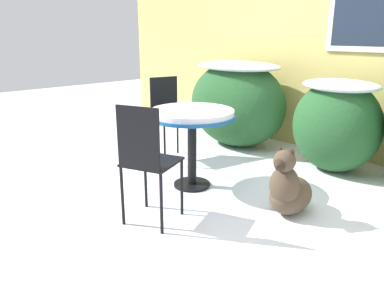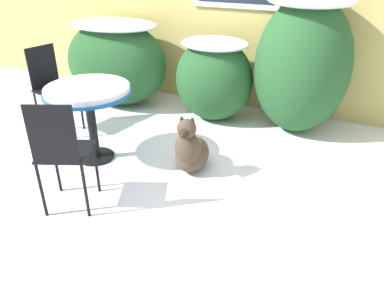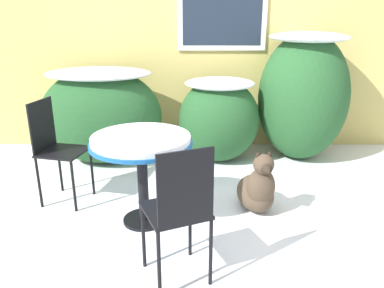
% 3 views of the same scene
% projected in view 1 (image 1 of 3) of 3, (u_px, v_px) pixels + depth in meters
% --- Properties ---
extents(ground_plane, '(16.00, 16.00, 0.00)m').
position_uv_depth(ground_plane, '(206.00, 205.00, 3.23)').
color(ground_plane, white).
extents(house_wall, '(8.00, 0.10, 2.89)m').
position_uv_depth(house_wall, '(345.00, 30.00, 4.24)').
color(house_wall, tan).
rests_on(house_wall, ground_plane).
extents(shrub_left, '(1.37, 0.96, 1.09)m').
position_uv_depth(shrub_left, '(237.00, 101.00, 4.83)').
color(shrub_left, '#235128').
rests_on(shrub_left, ground_plane).
extents(shrub_middle, '(0.93, 0.78, 0.98)m').
position_uv_depth(shrub_middle, '(336.00, 123.00, 3.92)').
color(shrub_middle, '#235128').
rests_on(shrub_middle, ground_plane).
extents(patio_table, '(0.81, 0.81, 0.75)m').
position_uv_depth(patio_table, '(192.00, 121.00, 3.47)').
color(patio_table, black).
rests_on(patio_table, ground_plane).
extents(patio_chair_near_table, '(0.45, 0.45, 0.95)m').
position_uv_depth(patio_chair_near_table, '(168.00, 114.00, 4.33)').
color(patio_chair_near_table, black).
rests_on(patio_chair_near_table, ground_plane).
extents(patio_chair_far_side, '(0.49, 0.49, 0.95)m').
position_uv_depth(patio_chair_far_side, '(147.00, 159.00, 2.78)').
color(patio_chair_far_side, black).
rests_on(patio_chair_far_side, ground_plane).
extents(dog, '(0.37, 0.64, 0.60)m').
position_uv_depth(dog, '(289.00, 190.00, 3.02)').
color(dog, '#4C3D2D').
rests_on(dog, ground_plane).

